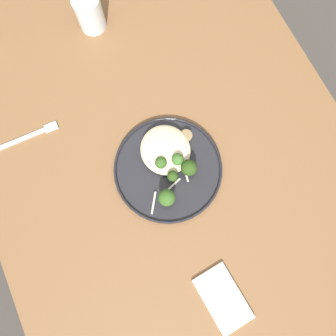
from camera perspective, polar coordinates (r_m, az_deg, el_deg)
ground at (r=1.56m, az=0.22°, el=-5.28°), size 6.00×6.00×0.00m
wooden_dining_table at (r=0.91m, az=0.38°, el=-0.10°), size 1.40×1.00×0.74m
dinner_plate at (r=0.82m, az=-0.00°, el=-0.17°), size 0.29×0.29×0.02m
noodle_bed at (r=0.82m, az=-0.23°, el=3.53°), size 0.14×0.13×0.03m
seared_scallop_large_seared at (r=0.82m, az=-1.90°, el=1.99°), size 0.03×0.03×0.01m
seared_scallop_center_golden at (r=0.83m, az=-1.15°, el=5.17°), size 0.03×0.03×0.01m
seared_scallop_left_edge at (r=0.83m, az=3.38°, el=6.03°), size 0.03×0.03×0.01m
seared_scallop_half_hidden at (r=0.82m, az=-0.37°, el=2.13°), size 0.03×0.03×0.01m
seared_scallop_right_edge at (r=0.82m, az=-3.23°, el=3.47°), size 0.02×0.02×0.02m
broccoli_floret_rear_charred at (r=0.78m, az=0.85°, el=-1.54°), size 0.03×0.03×0.05m
broccoli_floret_small_sprig at (r=0.77m, az=-0.25°, el=-5.51°), size 0.04×0.04×0.06m
broccoli_floret_split_head at (r=0.79m, az=1.79°, el=1.59°), size 0.03×0.03×0.05m
broccoli_floret_front_edge at (r=0.79m, az=3.90°, el=0.04°), size 0.04×0.04×0.06m
broccoli_floret_right_tilted at (r=0.79m, az=-1.27°, el=0.86°), size 0.03×0.03×0.05m
onion_sliver_curled_piece at (r=0.81m, az=1.05°, el=-3.09°), size 0.02×0.05×0.00m
onion_sliver_short_strip at (r=0.81m, az=3.32°, el=-1.09°), size 0.04×0.01×0.00m
onion_sliver_long_sliver at (r=0.80m, az=-2.68°, el=-6.47°), size 0.05×0.04×0.00m
water_glass at (r=1.01m, az=-14.26°, el=25.90°), size 0.08×0.08×0.10m
dinner_fork at (r=0.93m, az=-24.49°, el=5.32°), size 0.02×0.19×0.00m
folded_napkin at (r=0.83m, az=10.15°, el=-22.70°), size 0.16×0.10×0.01m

